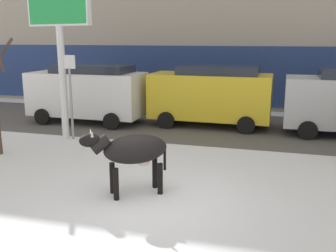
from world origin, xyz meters
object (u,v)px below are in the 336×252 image
pedestrian_near_billboard (236,94)px  street_sign (71,90)px  billboard (58,7)px  car_white_van (88,92)px  cow_black (132,151)px  car_yellow_van (211,94)px

pedestrian_near_billboard → street_sign: 7.99m
billboard → car_white_van: size_ratio=1.20×
cow_black → billboard: billboard is taller
street_sign → car_yellow_van: bearing=38.3°
billboard → pedestrian_near_billboard: billboard is taller
billboard → car_yellow_van: 6.33m
car_white_van → street_sign: bearing=-74.2°
car_yellow_van → street_sign: street_sign is taller
billboard → car_white_van: bearing=99.9°
billboard → street_sign: size_ratio=1.97×
car_white_van → street_sign: (0.73, -2.59, 0.43)m
car_yellow_van → pedestrian_near_billboard: size_ratio=2.68×
car_yellow_van → street_sign: bearing=-141.7°
street_sign → billboard: bearing=177.9°
billboard → car_yellow_van: (4.45, 3.29, -3.07)m
car_white_van → pedestrian_near_billboard: 6.71m
cow_black → street_sign: 5.39m
cow_black → billboard: (-3.95, 3.90, 3.32)m
cow_black → street_sign: (-3.67, 3.89, 0.68)m
cow_black → street_sign: street_sign is taller
billboard → car_white_van: 4.04m
cow_black → car_yellow_van: 7.21m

